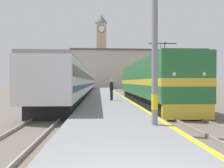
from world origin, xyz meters
name	(u,v)px	position (x,y,z in m)	size (l,w,h in m)	color
ground_plane	(104,95)	(0.00, 30.00, 0.00)	(200.00, 200.00, 0.00)	#60564C
platform	(105,96)	(0.00, 25.00, 0.20)	(4.29, 140.00, 0.40)	slate
rail_track_near	(135,97)	(3.93, 25.00, 0.03)	(2.84, 140.00, 0.16)	#60564C
rail_track_far	(77,98)	(-3.48, 25.00, 0.03)	(2.83, 140.00, 0.16)	#60564C
locomotive_train	(148,82)	(3.93, 17.27, 2.00)	(2.92, 18.94, 4.90)	black
passenger_train	(82,82)	(-3.48, 32.91, 1.96)	(2.92, 50.96, 3.62)	black
catenary_mast	(158,15)	(1.55, 5.25, 4.66)	(2.79, 0.26, 8.46)	gray
person_on_platform	(111,89)	(0.41, 16.50, 1.38)	(0.34, 0.34, 1.86)	#23232D
clock_tower	(101,49)	(0.21, 77.36, 14.11)	(4.36, 4.36, 26.71)	tan
station_building	(114,69)	(3.85, 64.86, 5.98)	(26.20, 7.70, 11.91)	#B7B2A3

